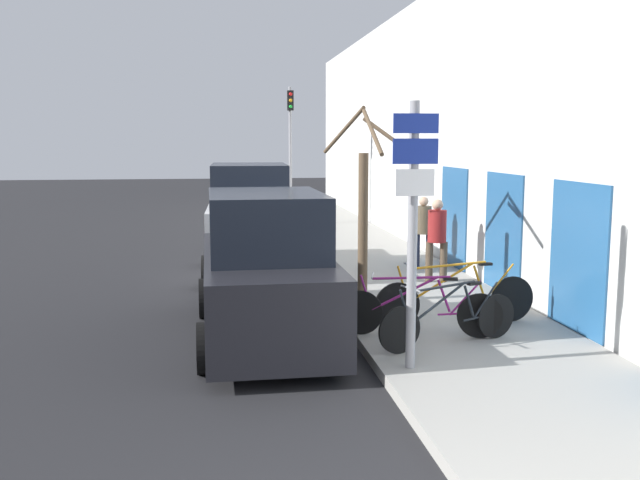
# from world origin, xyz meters

# --- Properties ---
(ground_plane) EXTENTS (80.00, 80.00, 0.00)m
(ground_plane) POSITION_xyz_m (0.00, 11.20, 0.00)
(ground_plane) COLOR black
(sidewalk_curb) EXTENTS (3.20, 32.00, 0.15)m
(sidewalk_curb) POSITION_xyz_m (2.60, 14.00, 0.07)
(sidewalk_curb) COLOR #9E9B93
(sidewalk_curb) RESTS_ON ground
(building_facade) EXTENTS (0.23, 32.00, 6.50)m
(building_facade) POSITION_xyz_m (4.35, 13.93, 3.23)
(building_facade) COLOR silver
(building_facade) RESTS_ON ground
(signpost) EXTENTS (0.55, 0.14, 3.24)m
(signpost) POSITION_xyz_m (1.38, 4.34, 1.93)
(signpost) COLOR #939399
(signpost) RESTS_ON sidewalk_curb
(bicycle_0) EXTENTS (2.14, 0.80, 0.87)m
(bicycle_0) POSITION_xyz_m (2.15, 5.18, 0.53)
(bicycle_0) COLOR black
(bicycle_0) RESTS_ON sidewalk_curb
(bicycle_1) EXTENTS (2.26, 0.70, 0.89)m
(bicycle_1) POSITION_xyz_m (1.88, 5.69, 0.53)
(bicycle_1) COLOR black
(bicycle_1) RESTS_ON sidewalk_curb
(bicycle_2) EXTENTS (2.57, 0.46, 0.97)m
(bicycle_2) POSITION_xyz_m (2.59, 6.20, 0.56)
(bicycle_2) COLOR black
(bicycle_2) RESTS_ON sidewalk_curb
(parked_car_0) EXTENTS (2.03, 4.67, 2.19)m
(parked_car_0) POSITION_xyz_m (-0.26, 6.33, 0.99)
(parked_car_0) COLOR black
(parked_car_0) RESTS_ON ground
(parked_car_1) EXTENTS (2.05, 4.36, 2.42)m
(parked_car_1) POSITION_xyz_m (-0.25, 11.43, 1.11)
(parked_car_1) COLOR silver
(parked_car_1) RESTS_ON ground
(pedestrian_near) EXTENTS (0.42, 0.36, 1.63)m
(pedestrian_near) POSITION_xyz_m (3.32, 9.48, 1.09)
(pedestrian_near) COLOR #4C3D2D
(pedestrian_near) RESTS_ON sidewalk_curb
(pedestrian_far) EXTENTS (0.40, 0.35, 1.57)m
(pedestrian_far) POSITION_xyz_m (3.48, 10.98, 1.05)
(pedestrian_far) COLOR #1E2338
(pedestrian_far) RESTS_ON sidewalk_curb
(street_tree) EXTENTS (1.25, 2.70, 3.35)m
(street_tree) POSITION_xyz_m (1.52, 7.96, 1.76)
(street_tree) COLOR brown
(street_tree) RESTS_ON sidewalk_curb
(traffic_light) EXTENTS (0.20, 0.30, 4.50)m
(traffic_light) POSITION_xyz_m (1.48, 19.63, 3.03)
(traffic_light) COLOR #939399
(traffic_light) RESTS_ON sidewalk_curb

